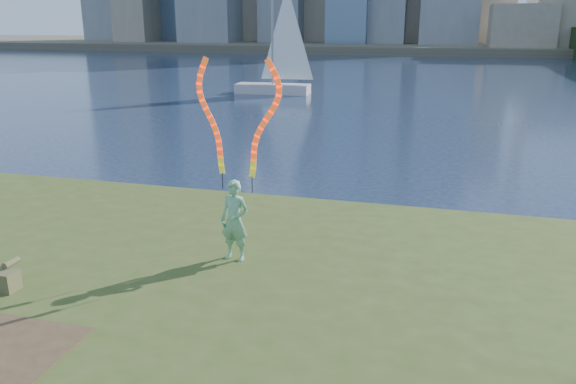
% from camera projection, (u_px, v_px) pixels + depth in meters
% --- Properties ---
extents(ground, '(320.00, 320.00, 0.00)m').
position_uv_depth(ground, '(190.00, 325.00, 9.48)').
color(ground, '#192640').
rests_on(ground, ground).
extents(far_shore, '(320.00, 40.00, 1.20)m').
position_uv_depth(far_shore, '(423.00, 46.00, 96.88)').
color(far_shore, '#4F4A3A').
rests_on(far_shore, ground).
extents(woman_with_ribbons, '(1.97, 0.46, 3.87)m').
position_uv_depth(woman_with_ribbons, '(235.00, 181.00, 9.75)').
color(woman_with_ribbons, '#177D37').
rests_on(woman_with_ribbons, grassy_knoll).
extents(canvas_bag, '(0.46, 0.52, 0.43)m').
position_uv_depth(canvas_bag, '(4.00, 279.00, 8.95)').
color(canvas_bag, brown).
rests_on(canvas_bag, grassy_knoll).
extents(sailboat, '(5.46, 1.81, 8.26)m').
position_uv_depth(sailboat, '(277.00, 73.00, 38.69)').
color(sailboat, beige).
rests_on(sailboat, ground).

